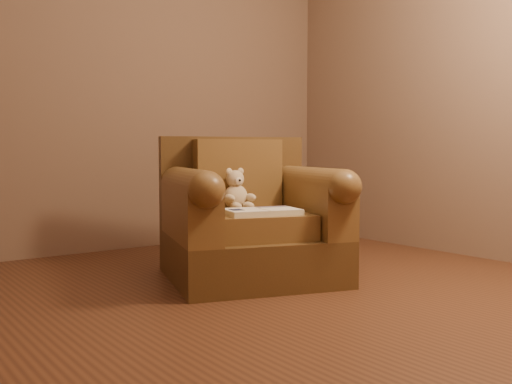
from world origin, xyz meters
TOP-DOWN VIEW (x-y plane):
  - floor at (0.00, 0.00)m, footprint 4.00×4.00m
  - armchair at (0.33, 0.63)m, footprint 1.16×1.13m
  - teddy_bear at (0.30, 0.71)m, footprint 0.18×0.21m
  - guidebook at (0.25, 0.39)m, footprint 0.45×0.33m
  - side_table at (0.88, 1.02)m, footprint 0.34×0.34m

SIDE VIEW (x-z plane):
  - floor at x=0.00m, z-range 0.00..0.00m
  - side_table at x=0.88m, z-range 0.02..0.50m
  - armchair at x=0.33m, z-range -0.09..0.74m
  - guidebook at x=0.25m, z-range 0.40..0.43m
  - teddy_bear at x=0.30m, z-range 0.37..0.62m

